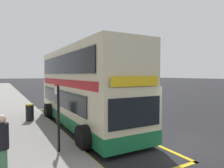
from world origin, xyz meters
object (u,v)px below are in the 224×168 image
object	(u,v)px
parked_car_teal_behind	(51,85)
litter_bin	(30,112)
double_decker_bus	(83,90)
pedestrian_waiting_near_sign	(2,145)
bus_stop_sign	(58,111)

from	to	relation	value
parked_car_teal_behind	litter_bin	size ratio (longest dim) A/B	4.09
litter_bin	double_decker_bus	bearing A→B (deg)	-38.03
pedestrian_waiting_near_sign	double_decker_bus	bearing A→B (deg)	50.31
double_decker_bus	pedestrian_waiting_near_sign	world-z (taller)	double_decker_bus
double_decker_bus	pedestrian_waiting_near_sign	size ratio (longest dim) A/B	5.82
pedestrian_waiting_near_sign	parked_car_teal_behind	bearing A→B (deg)	75.84
double_decker_bus	litter_bin	distance (m)	3.67
parked_car_teal_behind	pedestrian_waiting_near_sign	distance (m)	37.46
double_decker_bus	litter_bin	bearing A→B (deg)	141.97
double_decker_bus	bus_stop_sign	bearing A→B (deg)	-123.15
bus_stop_sign	double_decker_bus	bearing A→B (deg)	56.85
pedestrian_waiting_near_sign	litter_bin	size ratio (longest dim) A/B	1.73
double_decker_bus	litter_bin	xyz separation A→B (m)	(-2.67, 2.09, -1.41)
parked_car_teal_behind	litter_bin	bearing A→B (deg)	-105.67
pedestrian_waiting_near_sign	bus_stop_sign	bearing A→B (deg)	37.80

